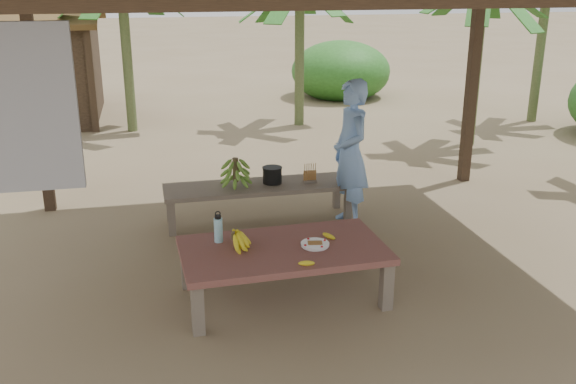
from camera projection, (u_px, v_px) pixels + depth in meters
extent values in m
plane|color=brown|center=(314.00, 266.00, 6.46)|extent=(80.00, 80.00, 0.00)
cube|color=black|center=(37.00, 102.00, 7.57)|extent=(0.13, 0.13, 2.70)
cube|color=black|center=(472.00, 86.00, 8.72)|extent=(0.13, 0.13, 2.70)
cube|color=slate|center=(31.00, 109.00, 3.21)|extent=(0.45, 0.05, 0.85)
cube|color=brown|center=(198.00, 310.00, 5.18)|extent=(0.10, 0.10, 0.44)
cube|color=brown|center=(387.00, 286.00, 5.57)|extent=(0.10, 0.10, 0.44)
cube|color=brown|center=(187.00, 266.00, 5.95)|extent=(0.10, 0.10, 0.44)
cube|color=brown|center=(353.00, 248.00, 6.34)|extent=(0.10, 0.10, 0.44)
cube|color=maroon|center=(283.00, 250.00, 5.68)|extent=(1.84, 1.07, 0.06)
cube|color=brown|center=(172.00, 219.00, 7.16)|extent=(0.08, 0.08, 0.40)
cube|color=brown|center=(348.00, 205.00, 7.59)|extent=(0.08, 0.08, 0.40)
cube|color=brown|center=(170.00, 205.00, 7.58)|extent=(0.08, 0.08, 0.40)
cube|color=brown|center=(337.00, 192.00, 8.01)|extent=(0.08, 0.08, 0.40)
cube|color=brown|center=(259.00, 187.00, 7.51)|extent=(2.20, 0.61, 0.05)
cylinder|color=white|center=(315.00, 246.00, 5.68)|extent=(0.23, 0.23, 0.01)
cylinder|color=white|center=(315.00, 244.00, 5.67)|extent=(0.25, 0.25, 0.02)
cube|color=brown|center=(315.00, 243.00, 5.67)|extent=(0.14, 0.11, 0.02)
ellipsoid|color=yellow|center=(307.00, 263.00, 5.30)|extent=(0.15, 0.06, 0.04)
ellipsoid|color=yellow|center=(329.00, 236.00, 5.85)|extent=(0.13, 0.13, 0.04)
cylinder|color=#42ADCF|center=(218.00, 230.00, 5.75)|extent=(0.08, 0.08, 0.22)
cylinder|color=black|center=(218.00, 217.00, 5.71)|extent=(0.06, 0.06, 0.03)
torus|color=black|center=(218.00, 214.00, 5.70)|extent=(0.05, 0.01, 0.05)
cylinder|color=black|center=(272.00, 175.00, 7.53)|extent=(0.22, 0.22, 0.19)
imported|color=#7CA7EB|center=(350.00, 154.00, 7.31)|extent=(0.45, 0.64, 1.70)
cylinder|color=#596638|center=(476.00, 63.00, 10.63)|extent=(0.18, 0.18, 2.79)
cylinder|color=#596638|center=(299.00, 53.00, 12.08)|extent=(0.18, 0.18, 2.74)
cylinder|color=#596638|center=(127.00, 52.00, 11.56)|extent=(0.18, 0.18, 2.89)
cylinder|color=#596638|center=(541.00, 43.00, 12.33)|extent=(0.18, 0.18, 3.07)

